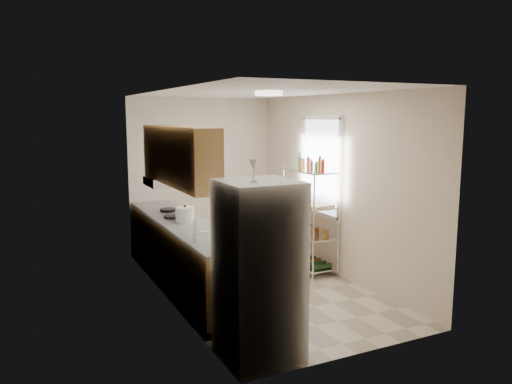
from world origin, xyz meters
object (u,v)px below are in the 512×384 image
espresso_machine (301,192)px  cutting_board (315,205)px  rice_cooker (185,215)px  frying_pan_large (172,217)px  refrigerator (259,270)px

espresso_machine → cutting_board: bearing=-71.3°
rice_cooker → espresso_machine: espresso_machine is taller
frying_pan_large → espresso_machine: 1.98m
rice_cooker → cutting_board: (1.87, -0.28, 0.03)m
rice_cooker → cutting_board: 1.89m
refrigerator → espresso_machine: refrigerator is taller
cutting_board → espresso_machine: 0.41m
cutting_board → espresso_machine: espresso_machine is taller
rice_cooker → espresso_machine: size_ratio=0.83×
frying_pan_large → cutting_board: cutting_board is taller
refrigerator → espresso_machine: 2.95m
cutting_board → rice_cooker: bearing=171.6°
cutting_board → espresso_machine: size_ratio=1.52×
refrigerator → cutting_board: 2.65m
refrigerator → rice_cooker: 2.17m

